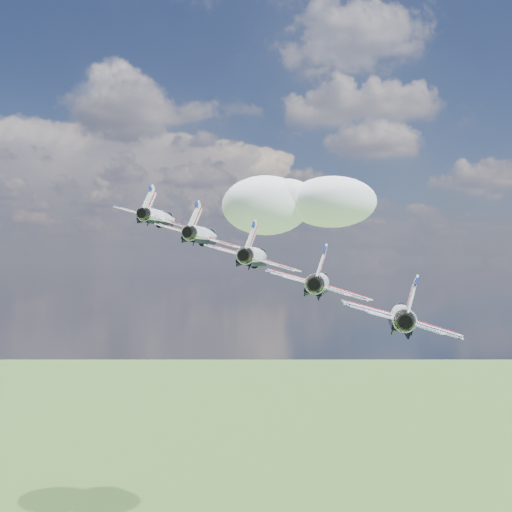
# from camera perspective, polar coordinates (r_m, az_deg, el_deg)

# --- Properties ---
(cloud_far) EXTENTS (63.78, 50.12, 25.06)m
(cloud_far) POSITION_cam_1_polar(r_m,az_deg,el_deg) (329.33, 3.05, 4.28)
(cloud_far) COLOR white
(jet_0) EXTENTS (15.13, 18.95, 8.11)m
(jet_0) POSITION_cam_1_polar(r_m,az_deg,el_deg) (100.46, -8.51, 3.42)
(jet_0) COLOR silver
(jet_1) EXTENTS (15.13, 18.95, 8.11)m
(jet_1) POSITION_cam_1_polar(r_m,az_deg,el_deg) (91.13, -4.67, 1.88)
(jet_1) COLOR silver
(jet_2) EXTENTS (15.13, 18.95, 8.11)m
(jet_2) POSITION_cam_1_polar(r_m,az_deg,el_deg) (82.38, 0.00, -0.00)
(jet_2) COLOR white
(jet_3) EXTENTS (15.13, 18.95, 8.11)m
(jet_3) POSITION_cam_1_polar(r_m,az_deg,el_deg) (74.41, 5.73, -2.31)
(jet_3) COLOR white
(jet_4) EXTENTS (15.13, 18.95, 8.11)m
(jet_4) POSITION_cam_1_polar(r_m,az_deg,el_deg) (67.51, 12.75, -5.09)
(jet_4) COLOR white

